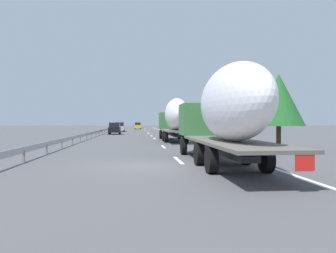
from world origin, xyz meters
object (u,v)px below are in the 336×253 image
Objects in this scene: car_silver_hatch at (120,127)px; car_black_suv at (115,128)px; car_yellow_coupe at (138,126)px; road_sign at (175,120)px; truck_lead at (175,117)px; truck_trailing at (224,111)px.

car_silver_hatch is 1.06× the size of car_black_suv.
car_silver_hatch is at bearing 170.97° from car_yellow_coupe.
car_black_suv is 1.28× the size of road_sign.
car_black_suv is at bearing 20.76° from truck_lead.
road_sign is at bearing -61.74° from car_black_suv.
truck_lead is at bearing -0.00° from truck_trailing.
truck_trailing is at bearing 175.97° from road_sign.
road_sign reaches higher than car_black_suv.
car_silver_hatch is 1.05× the size of car_yellow_coupe.
car_yellow_coupe is 1.01× the size of car_black_suv.
truck_lead is 2.85× the size of car_yellow_coupe.
truck_lead is at bearing -167.68° from car_silver_hatch.
car_silver_hatch is 1.36× the size of road_sign.
car_yellow_coupe is 32.94m from road_sign.
car_silver_hatch is at bearing 51.57° from road_sign.
truck_trailing is (-18.62, 0.00, 0.02)m from truck_lead.
truck_trailing is 2.94× the size of car_silver_hatch.
car_yellow_coupe is at bearing 2.66° from truck_trailing.
truck_lead is 21.11m from car_black_suv.
car_yellow_coupe is (76.22, 3.54, -1.56)m from truck_trailing.
car_black_suv is at bearing 174.10° from car_yellow_coupe.
truck_lead is 18.62m from truck_trailing.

